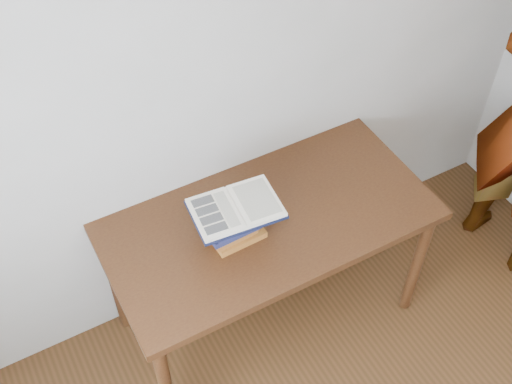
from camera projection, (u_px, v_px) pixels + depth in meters
desk at (269, 231)px, 2.97m from camera, size 1.51×0.75×0.81m
book_stack at (233, 223)px, 2.77m from camera, size 0.26×0.20×0.19m
open_book at (236, 208)px, 2.68m from camera, size 0.39×0.29×0.03m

